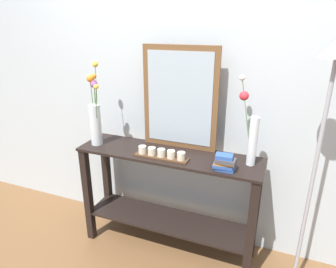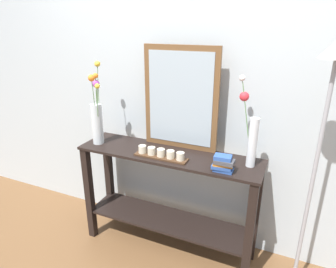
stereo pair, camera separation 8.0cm
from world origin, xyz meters
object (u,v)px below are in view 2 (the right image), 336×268
console_table (168,191)px  book_stack (223,164)px  candle_tray (161,154)px  floor_lamp (321,140)px  tall_vase_left (97,116)px  mirror_leaning (180,99)px  vase_right (251,133)px

console_table → book_stack: 0.59m
book_stack → candle_tray: bearing=177.3°
floor_lamp → tall_vase_left: bearing=178.4°
console_table → mirror_leaning: bearing=77.5°
console_table → vase_right: (0.57, 0.05, 0.55)m
book_stack → console_table: bearing=165.5°
console_table → vase_right: bearing=5.0°
candle_tray → tall_vase_left: bearing=175.1°
console_table → mirror_leaning: size_ratio=1.81×
vase_right → book_stack: bearing=-128.5°
mirror_leaning → candle_tray: bearing=-101.1°
mirror_leaning → floor_lamp: bearing=-14.2°
console_table → candle_tray: 0.36m
vase_right → book_stack: 0.27m
tall_vase_left → vase_right: tall_vase_left is taller
tall_vase_left → candle_tray: bearing=-4.9°
floor_lamp → mirror_leaning: bearing=165.8°
tall_vase_left → vase_right: bearing=4.6°
book_stack → floor_lamp: 0.58m
console_table → tall_vase_left: 0.80m
console_table → candle_tray: (-0.01, -0.09, 0.35)m
vase_right → floor_lamp: (0.39, -0.13, 0.06)m
tall_vase_left → floor_lamp: floor_lamp is taller
console_table → book_stack: book_stack is taller
candle_tray → floor_lamp: floor_lamp is taller
mirror_leaning → tall_vase_left: (-0.61, -0.19, -0.16)m
tall_vase_left → candle_tray: size_ratio=1.61×
mirror_leaning → vase_right: 0.56m
mirror_leaning → tall_vase_left: mirror_leaning is taller
candle_tray → console_table: bearing=81.1°
vase_right → floor_lamp: bearing=-18.8°
console_table → mirror_leaning: (0.03, 0.15, 0.70)m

